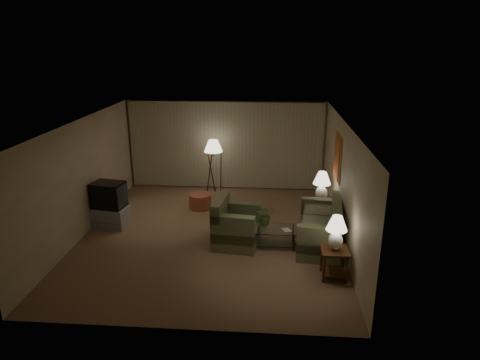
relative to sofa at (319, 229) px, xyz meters
name	(u,v)px	position (x,y,z in m)	size (l,w,h in m)	color
ground	(211,235)	(-2.50, 0.36, -0.40)	(7.00, 7.00, 0.00)	#856249
room_shell	(219,148)	(-2.48, 1.87, 1.35)	(6.04, 7.02, 2.72)	beige
sofa	(319,229)	(0.00, 0.00, 0.00)	(2.02, 1.32, 0.81)	#6F714F
armchair	(237,227)	(-1.85, -0.09, 0.02)	(1.24, 1.20, 0.85)	#6F714F
side_table_near	(334,258)	(0.15, -1.35, 0.01)	(0.53, 0.53, 0.60)	#38230F
side_table_far	(320,208)	(0.15, 1.25, -0.01)	(0.48, 0.41, 0.60)	#38230F
table_lamp_near	(336,230)	(0.15, -1.35, 0.61)	(0.40, 0.40, 0.69)	white
table_lamp_far	(322,184)	(0.15, 1.25, 0.64)	(0.44, 0.44, 0.75)	white
coffee_table	(272,234)	(-1.06, -0.10, -0.13)	(1.11, 0.61, 0.41)	silver
tv_cabinet	(111,216)	(-5.05, 0.69, -0.15)	(0.93, 0.67, 0.50)	#99999B
crt_tv	(109,195)	(-5.05, 0.69, 0.42)	(0.82, 0.65, 0.64)	black
floor_lamp	(214,166)	(-2.79, 3.13, 0.47)	(0.54, 0.54, 1.66)	#38230F
ottoman	(200,201)	(-3.03, 2.02, -0.20)	(0.60, 0.60, 0.40)	#B55D3D
vase	(265,225)	(-1.21, -0.10, 0.10)	(0.16, 0.16, 0.17)	white
flowers	(265,212)	(-1.21, -0.10, 0.41)	(0.42, 0.36, 0.46)	#4B7333
book	(283,231)	(-0.81, -0.20, 0.02)	(0.16, 0.22, 0.02)	olive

